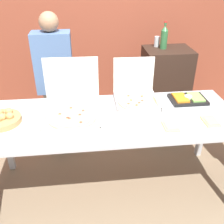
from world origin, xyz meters
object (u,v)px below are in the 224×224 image
soda_can_silver (157,42)px  pizza_box_near_right (72,108)px  paper_plate_front_right (170,126)px  pizza_box_far_right (136,95)px  soda_bottle (164,37)px  person_guest_cap (56,85)px  paper_plate_front_center (210,122)px  veggie_tray (188,99)px  bread_basket (2,119)px

soda_can_silver → pizza_box_near_right: bearing=-134.2°
paper_plate_front_right → soda_can_silver: 1.39m
pizza_box_far_right → soda_bottle: size_ratio=1.36×
soda_bottle → soda_can_silver: (-0.06, 0.09, -0.07)m
person_guest_cap → pizza_box_far_right: bearing=148.8°
paper_plate_front_center → soda_bottle: size_ratio=0.71×
pizza_box_far_right → soda_bottle: bearing=59.4°
pizza_box_far_right → person_guest_cap: bearing=149.9°
paper_plate_front_center → person_guest_cap: 1.67m
paper_plate_front_right → paper_plate_front_center: size_ratio=0.94×
paper_plate_front_right → veggie_tray: veggie_tray is taller
paper_plate_front_center → person_guest_cap: size_ratio=0.14×
pizza_box_near_right → pizza_box_far_right: 0.64m
person_guest_cap → veggie_tray: bearing=158.7°
soda_bottle → person_guest_cap: person_guest_cap is taller
paper_plate_front_center → veggie_tray: (-0.04, 0.42, 0.01)m
paper_plate_front_center → soda_can_silver: soda_can_silver is taller
paper_plate_front_right → person_guest_cap: 1.41m
bread_basket → soda_can_silver: bearing=33.9°
pizza_box_near_right → soda_bottle: (1.08, 0.96, 0.35)m
soda_bottle → soda_can_silver: size_ratio=2.53×
paper_plate_front_right → bread_basket: 1.44m
paper_plate_front_right → soda_bottle: bearing=78.0°
pizza_box_near_right → paper_plate_front_center: pizza_box_near_right is taller
bread_basket → soda_can_silver: 1.99m
paper_plate_front_right → bread_basket: size_ratio=0.64×
paper_plate_front_center → soda_can_silver: bearing=96.9°
bread_basket → pizza_box_near_right: bearing=3.9°
person_guest_cap → soda_can_silver: bearing=-163.7°
bread_basket → pizza_box_far_right: bearing=11.4°
pizza_box_near_right → bread_basket: size_ratio=1.59×
pizza_box_far_right → paper_plate_front_center: size_ratio=1.92×
bread_basket → soda_bottle: 2.00m
pizza_box_far_right → soda_bottle: soda_bottle is taller
paper_plate_front_center → pizza_box_far_right: bearing=141.4°
pizza_box_near_right → person_guest_cap: 0.73m
pizza_box_far_right → person_guest_cap: 0.95m
pizza_box_far_right → veggie_tray: pizza_box_far_right is taller
pizza_box_far_right → soda_can_silver: size_ratio=3.45×
pizza_box_near_right → soda_can_silver: bearing=47.5°
veggie_tray → person_guest_cap: person_guest_cap is taller
bread_basket → soda_bottle: (1.68, 1.01, 0.40)m
pizza_box_far_right → paper_plate_front_right: (0.21, -0.48, -0.06)m
person_guest_cap → soda_bottle: bearing=-168.1°
pizza_box_far_right → soda_can_silver: bearing=65.2°
paper_plate_front_right → person_guest_cap: person_guest_cap is taller
bread_basket → paper_plate_front_center: bearing=-6.7°
pizza_box_near_right → veggie_tray: 1.15m
bread_basket → soda_bottle: size_ratio=1.04×
soda_can_silver → soda_bottle: bearing=-56.5°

